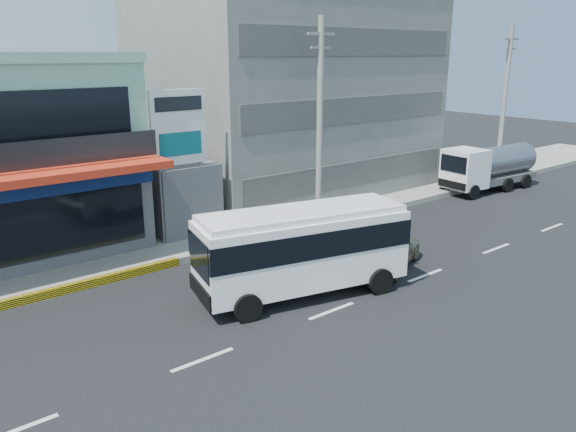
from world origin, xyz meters
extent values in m
plane|color=black|center=(0.00, 0.00, 0.00)|extent=(120.00, 120.00, 0.00)
cube|color=gray|center=(5.00, 9.50, 0.15)|extent=(70.00, 5.00, 0.30)
cube|color=black|center=(-8.00, 8.98, 2.10)|extent=(11.00, 0.06, 2.60)
cube|color=gray|center=(10.00, 15.00, 7.00)|extent=(16.00, 12.00, 14.00)
cube|color=#4B4B50|center=(0.00, 12.00, 1.75)|extent=(3.00, 6.00, 3.50)
cylinder|color=slate|center=(0.00, 11.00, 3.58)|extent=(1.50, 1.50, 0.15)
cylinder|color=gray|center=(-1.50, 9.20, 3.25)|extent=(0.16, 0.16, 6.50)
cylinder|color=gray|center=(0.50, 9.20, 3.25)|extent=(0.16, 0.16, 6.50)
cube|color=white|center=(-0.50, 9.20, 5.30)|extent=(2.60, 0.18, 3.20)
cylinder|color=#999993|center=(6.00, 7.40, 5.00)|extent=(0.30, 0.30, 10.00)
cube|color=#999993|center=(6.00, 7.40, 9.20)|extent=(1.60, 0.12, 0.12)
cube|color=#999993|center=(6.00, 7.40, 8.60)|extent=(1.20, 0.10, 0.10)
cylinder|color=#999993|center=(22.00, 7.40, 5.00)|extent=(0.30, 0.30, 10.00)
cube|color=#999993|center=(22.00, 7.40, 9.20)|extent=(1.60, 0.12, 0.12)
cube|color=#999993|center=(22.00, 7.40, 8.60)|extent=(1.20, 0.10, 0.10)
cube|color=white|center=(0.13, 1.71, 1.71)|extent=(7.80, 4.01, 2.45)
cube|color=black|center=(0.13, 1.71, 2.18)|extent=(7.86, 4.07, 0.91)
cube|color=white|center=(0.13, 1.71, 3.04)|extent=(7.54, 3.75, 0.21)
cylinder|color=black|center=(-2.63, 1.16, 0.48)|extent=(1.00, 0.51, 0.96)
cylinder|color=black|center=(-2.09, 3.44, 0.48)|extent=(1.00, 0.51, 0.96)
cylinder|color=black|center=(2.34, -0.02, 0.48)|extent=(1.00, 0.51, 0.96)
cylinder|color=black|center=(2.89, 2.26, 0.48)|extent=(1.00, 0.51, 0.96)
imported|color=#9C9777|center=(4.40, 1.50, 0.75)|extent=(4.76, 3.35, 1.50)
cube|color=white|center=(17.20, 6.69, 1.65)|extent=(2.31, 2.31, 2.32)
cube|color=#595956|center=(19.70, 6.50, 0.71)|extent=(7.28, 2.52, 0.45)
cylinder|color=gray|center=(20.59, 6.43, 1.79)|extent=(5.14, 2.26, 1.88)
cylinder|color=black|center=(16.76, 5.70, 0.45)|extent=(0.91, 0.34, 0.89)
cylinder|color=black|center=(16.92, 7.75, 0.45)|extent=(0.91, 0.34, 0.89)
cylinder|color=black|center=(20.06, 5.44, 0.45)|extent=(0.91, 0.34, 0.89)
cylinder|color=black|center=(20.22, 7.49, 0.45)|extent=(0.91, 0.34, 0.89)
cylinder|color=black|center=(21.93, 5.29, 0.45)|extent=(0.91, 0.34, 0.89)
cylinder|color=black|center=(22.09, 7.34, 0.45)|extent=(0.91, 0.34, 0.89)
camera|label=1|loc=(-11.97, -12.51, 8.37)|focal=35.00mm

